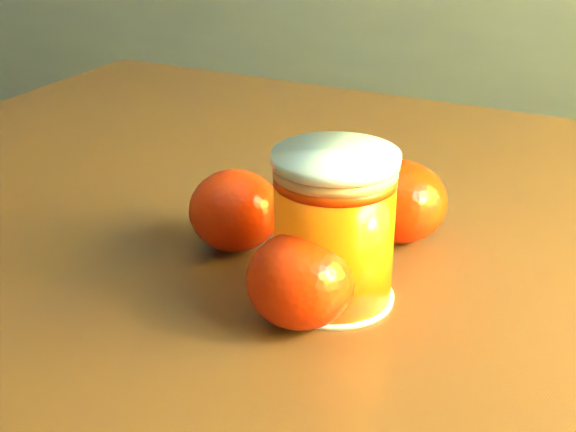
% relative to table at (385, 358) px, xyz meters
% --- Properties ---
extents(kitchen_counter, '(3.15, 0.60, 0.90)m').
position_rel_table_xyz_m(kitchen_counter, '(-0.77, 1.35, -0.26)').
color(kitchen_counter, '#4B4B50').
rests_on(kitchen_counter, ground).
extents(table, '(1.19, 0.91, 0.81)m').
position_rel_table_xyz_m(table, '(0.00, 0.00, 0.00)').
color(table, '#5E3217').
rests_on(table, ground).
extents(juice_glass, '(0.08, 0.08, 0.10)m').
position_rel_table_xyz_m(juice_glass, '(-0.02, -0.09, 0.15)').
color(juice_glass, '#FF5405').
rests_on(juice_glass, table).
extents(orange_front, '(0.09, 0.09, 0.06)m').
position_rel_table_xyz_m(orange_front, '(-0.11, -0.04, 0.13)').
color(orange_front, red).
rests_on(orange_front, table).
extents(orange_back, '(0.09, 0.09, 0.06)m').
position_rel_table_xyz_m(orange_back, '(0.00, 0.01, 0.13)').
color(orange_back, red).
rests_on(orange_back, table).
extents(orange_extra, '(0.09, 0.09, 0.06)m').
position_rel_table_xyz_m(orange_extra, '(-0.03, -0.13, 0.13)').
color(orange_extra, red).
rests_on(orange_extra, table).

